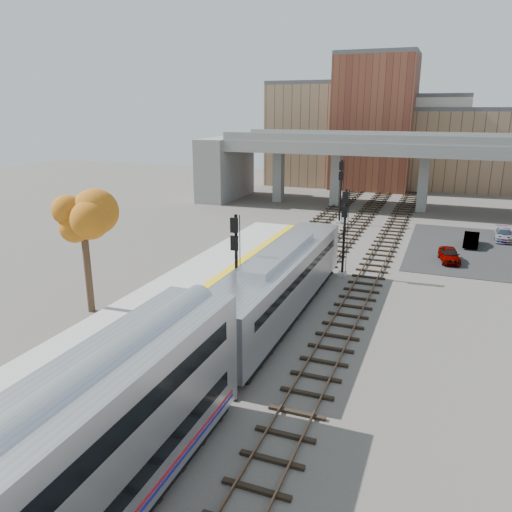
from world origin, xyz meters
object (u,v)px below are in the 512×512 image
Objects in this scene: signal_mast_far at (340,192)px; car_c at (504,235)px; car_a at (449,255)px; car_b at (471,239)px; locomotive at (280,282)px; signal_mast_mid at (344,235)px; tree at (83,221)px; signal_mast_near at (236,272)px.

car_c is at bearing -5.66° from signal_mast_far.
car_b is at bearing 62.94° from car_a.
locomotive reaches higher than car_c.
signal_mast_far reaches higher than car_b.
car_b is at bearing 53.82° from signal_mast_mid.
car_a is 6.39m from car_b.
signal_mast_far is at bearing 72.99° from tree.
tree is at bearing -147.44° from car_a.
signal_mast_near is 21.57m from car_a.
signal_mast_far reaches higher than car_c.
signal_mast_far is at bearing 90.00° from signal_mast_near.
car_a is at bearing 58.98° from locomotive.
signal_mast_near is 32.12m from car_c.
signal_mast_far is (-4.10, 17.98, 0.23)m from signal_mast_mid.
car_c is at bearing 51.74° from car_b.
tree is (-13.48, -12.69, 2.61)m from signal_mast_mid.
tree is 29.26m from car_a.
car_c is at bearing 52.68° from car_a.
signal_mast_mid is 16.29m from car_b.
car_b is at bearing -20.19° from signal_mast_far.
signal_mast_near is 1.69× the size of car_c.
tree is 2.12× the size of car_b.
signal_mast_near is 11.78m from signal_mast_mid.
signal_mast_near is at bearing -118.78° from car_c.
signal_mast_far reaches higher than locomotive.
car_b reaches higher than car_c.
signal_mast_far is at bearing 126.35° from car_a.
signal_mast_mid is 18.70m from tree.
signal_mast_mid reaches higher than locomotive.
car_c is (25.97, 29.02, -5.28)m from tree.
car_b is (11.49, 22.15, -1.62)m from locomotive.
signal_mast_mid reaches higher than car_b.
signal_mast_near is 9.89m from tree.
locomotive is 27.26m from signal_mast_far.
signal_mast_mid is 10.60m from car_a.
locomotive is at bearing -131.25° from car_a.
locomotive is 18.78m from car_a.
locomotive reaches higher than car_a.
signal_mast_mid reaches higher than car_a.
tree reaches higher than locomotive.
car_c is at bearing 48.18° from tree.
signal_mast_near is at bearing -110.36° from signal_mast_mid.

